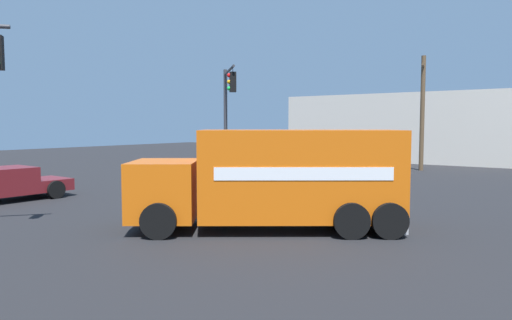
# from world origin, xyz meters

# --- Properties ---
(ground_plane) EXTENTS (100.00, 100.00, 0.00)m
(ground_plane) POSITION_xyz_m (0.00, 0.00, 0.00)
(ground_plane) COLOR black
(delivery_truck) EXTENTS (7.86, 6.67, 2.97)m
(delivery_truck) POSITION_xyz_m (1.07, 0.01, 1.54)
(delivery_truck) COLOR orange
(delivery_truck) RESTS_ON ground
(traffic_light_primary) EXTENTS (2.82, 2.81, 6.12)m
(traffic_light_primary) POSITION_xyz_m (-6.92, 7.59, 3.99)
(traffic_light_primary) COLOR #38383D
(traffic_light_primary) RESTS_ON ground
(pickup_maroon) EXTENTS (2.43, 5.28, 1.38)m
(pickup_maroon) POSITION_xyz_m (-10.81, -2.14, 0.73)
(pickup_maroon) COLOR maroon
(pickup_maroon) RESTS_ON ground
(utility_pole) EXTENTS (0.59, 2.17, 7.77)m
(utility_pole) POSITION_xyz_m (-0.76, 21.00, 4.02)
(utility_pole) COLOR brown
(utility_pole) RESTS_ON ground
(building_backdrop) EXTENTS (19.79, 6.00, 5.71)m
(building_backdrop) POSITION_xyz_m (-4.61, 29.03, 2.86)
(building_backdrop) COLOR beige
(building_backdrop) RESTS_ON ground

